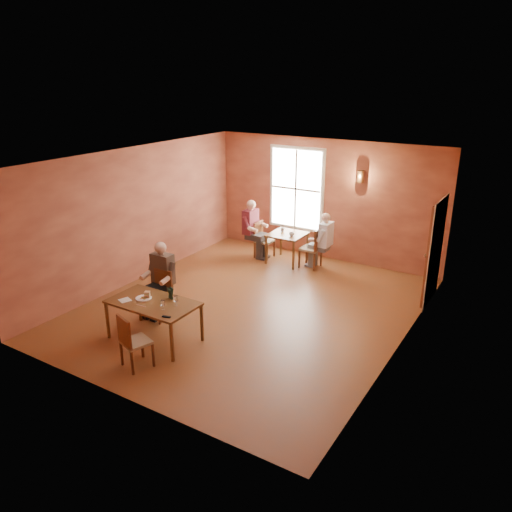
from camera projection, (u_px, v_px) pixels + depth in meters
The scene contains 28 objects.
ground at pixel (251, 307), 10.10m from camera, with size 6.00×7.00×0.01m, color brown.
wall_back at pixel (325, 200), 12.38m from camera, with size 6.00×0.04×3.00m, color brown.
wall_front at pixel (114, 305), 6.78m from camera, with size 6.00×0.04×3.00m, color brown.
wall_left at pixel (136, 215), 11.06m from camera, with size 0.04×7.00×3.00m, color brown.
wall_right at pixel (406, 267), 8.11m from camera, with size 0.04×7.00×3.00m, color brown.
ceiling at pixel (250, 159), 9.07m from camera, with size 6.00×7.00×0.04m, color white.
window at pixel (296, 189), 12.67m from camera, with size 1.36×0.10×1.96m, color white.
door at pixel (433, 252), 10.13m from camera, with size 0.12×1.04×2.10m, color maroon.
wall_sconce at pixel (361, 176), 11.62m from camera, with size 0.16×0.16×0.28m, color brown.
main_table at pixel (154, 321), 8.78m from camera, with size 1.56×0.88×0.73m, color brown, non-canonical shape.
chair_diner_main at pixel (158, 296), 9.51m from camera, with size 0.42×0.42×0.94m, color #4F301B, non-canonical shape.
diner_main at pixel (156, 285), 9.40m from camera, with size 0.56×0.56×1.41m, color black, non-canonical shape.
chair_empty at pixel (136, 341), 7.94m from camera, with size 0.41×0.41×0.92m, color brown, non-canonical shape.
plate_food at pixel (144, 298), 8.76m from camera, with size 0.28×0.28×0.04m, color white.
sandwich at pixel (147, 295), 8.77m from camera, with size 0.09×0.09×0.11m, color tan.
goblet_a at pixel (176, 301), 8.47m from camera, with size 0.08×0.08×0.20m, color white, non-canonical shape.
goblet_c at pixel (163, 305), 8.33m from camera, with size 0.07×0.07×0.19m, color white, non-canonical shape.
menu_stand at pixel (170, 293), 8.74m from camera, with size 0.12×0.06×0.20m, color black.
knife at pixel (141, 306), 8.50m from camera, with size 0.21×0.02×0.00m, color white.
napkin at pixel (125, 300), 8.71m from camera, with size 0.19×0.19×0.01m, color white.
sunglasses at pixel (166, 317), 8.10m from camera, with size 0.14×0.04×0.02m, color black.
second_table at pixel (287, 248), 12.42m from camera, with size 0.84×0.84×0.74m, color brown, non-canonical shape.
chair_diner_white at pixel (311, 248), 12.06m from camera, with size 0.44×0.44×1.00m, color brown, non-canonical shape.
diner_white at pixel (312, 241), 11.98m from camera, with size 0.53×0.53×1.34m, color silver, non-canonical shape.
chair_diner_maroon at pixel (265, 240), 12.71m from camera, with size 0.41×0.41×0.92m, color brown, non-canonical shape.
diner_maroon at pixel (264, 230), 12.63m from camera, with size 0.57×0.57×1.43m, color maroon, non-canonical shape.
cup_a at pixel (292, 234), 12.08m from camera, with size 0.12×0.12×0.09m, color beige.
cup_b at pixel (282, 230), 12.43m from camera, with size 0.10×0.10×0.10m, color silver.
Camera 1 is at (4.86, -7.72, 4.46)m, focal length 35.00 mm.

